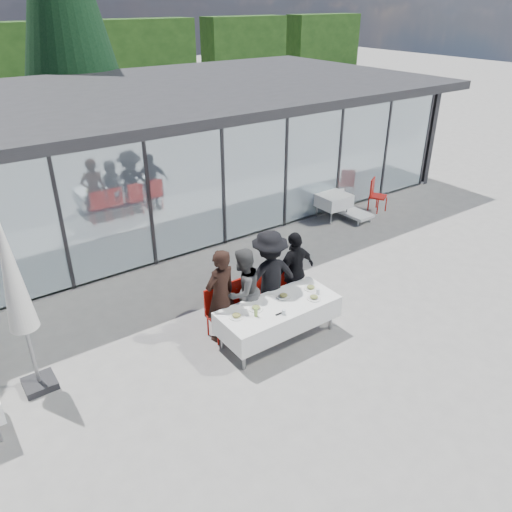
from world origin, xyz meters
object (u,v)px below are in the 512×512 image
Objects in this scene: plate_d at (311,288)px; folded_eyeglasses at (279,314)px; diner_chair_c at (266,292)px; plate_extra at (314,297)px; plate_c at (284,296)px; spare_table_right at (332,200)px; dining_table at (278,314)px; diner_a at (221,296)px; spare_chair_b at (354,185)px; market_umbrella at (14,286)px; diner_c at (269,277)px; diner_chair_a at (218,310)px; plate_a at (236,316)px; juice_bottle at (256,312)px; diner_chair_d at (291,283)px; plate_b at (256,308)px; diner_b at (243,291)px; spare_chair_a at (375,193)px; lounger at (347,208)px; diner_d at (295,272)px.

folded_eyeglasses is (-1.02, -0.33, -0.02)m from plate_d.
diner_chair_c is 1.07m from plate_extra.
spare_table_right is at bearing 37.59° from plate_c.
diner_chair_c is (0.27, 0.75, -0.00)m from dining_table.
diner_a is 7.92m from spare_chair_b.
diner_c is at bearing -8.02° from market_umbrella.
diner_c is at bearing -5.97° from diner_chair_a.
plate_a is 0.34m from juice_bottle.
plate_b is at bearing -154.22° from diner_chair_d.
diner_b reaches higher than folded_eyeglasses.
spare_table_right is at bearing 34.85° from juice_bottle.
diner_c is 2.20× the size of spare_table_right.
spare_chair_b is at bearing 16.40° from market_umbrella.
diner_b is at bearing -157.59° from spare_chair_a.
plate_c reaches higher than lounger.
dining_table is 8.71× the size of plate_extra.
plate_d is 1.07m from folded_eyeglasses.
spare_table_right is at bearing 15.32° from market_umbrella.
folded_eyeglasses is at bearing -27.03° from juice_bottle.
diner_b is 6.54× the size of plate_extra.
diner_chair_c is 1.30m from plate_a.
plate_c is 0.30× the size of spare_table_right.
plate_c is 0.27× the size of spare_chair_a.
dining_table is at bearing 29.02° from diner_d.
spare_table_right is (5.17, 3.51, -0.22)m from plate_b.
diner_a is at bearing 142.51° from dining_table.
diner_c is at bearing -155.53° from spare_chair_a.
juice_bottle is at bearing -147.58° from spare_chair_b.
plate_b and plate_extra have the same top height.
plate_c is at bearing -29.33° from diner_chair_a.
diner_d is at bearing 35.36° from dining_table.
diner_a is at bearing 161.56° from plate_d.
plate_b reaches higher than lounger.
diner_chair_c is at bearing -150.99° from lounger.
spare_chair_a is (1.45, -0.29, -0.02)m from spare_table_right.
market_umbrella reaches higher than lounger.
diner_c reaches higher than folded_eyeglasses.
plate_a is (-0.49, -0.52, -0.07)m from diner_b.
diner_a is at bearing -154.68° from lounger.
diner_chair_d is 4.81m from spare_table_right.
diner_b is 0.72m from juice_bottle.
diner_d reaches higher than plate_a.
spare_chair_a is 0.90m from spare_chair_b.
market_umbrella reaches higher than diner_chair_a.
plate_extra is at bearing -103.90° from diner_chair_d.
diner_b is 10.38× the size of juice_bottle.
spare_table_right is (3.91, 3.54, -0.22)m from plate_d.
diner_b is 6.54× the size of plate_b.
diner_c is 1.94× the size of spare_chair_b.
spare_chair_b reaches higher than plate_b.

